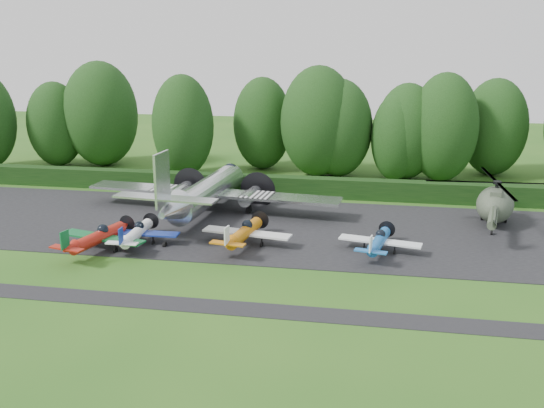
% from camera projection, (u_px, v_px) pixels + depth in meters
% --- Properties ---
extents(ground, '(160.00, 160.00, 0.00)m').
position_uv_depth(ground, '(227.00, 270.00, 43.11)').
color(ground, '#245517').
rests_on(ground, ground).
extents(apron, '(70.00, 18.00, 0.01)m').
position_uv_depth(apron, '(254.00, 227.00, 52.58)').
color(apron, black).
rests_on(apron, ground).
extents(taxiway_verge, '(70.00, 2.00, 0.00)m').
position_uv_depth(taxiway_verge, '(203.00, 306.00, 37.42)').
color(taxiway_verge, black).
rests_on(taxiway_verge, ground).
extents(hedgerow, '(90.00, 1.60, 2.00)m').
position_uv_depth(hedgerow, '(275.00, 195.00, 63.01)').
color(hedgerow, black).
rests_on(hedgerow, ground).
extents(transport_plane, '(24.44, 18.74, 7.83)m').
position_uv_depth(transport_plane, '(206.00, 192.00, 55.42)').
color(transport_plane, silver).
rests_on(transport_plane, ground).
extents(light_plane_red, '(7.20, 7.57, 2.77)m').
position_uv_depth(light_plane_red, '(98.00, 237.00, 46.47)').
color(light_plane_red, '#A31A0F').
rests_on(light_plane_red, ground).
extents(light_plane_white, '(6.46, 6.79, 2.48)m').
position_uv_depth(light_plane_white, '(137.00, 233.00, 47.86)').
color(light_plane_white, white).
rests_on(light_plane_white, ground).
extents(light_plane_orange, '(7.18, 7.55, 2.76)m').
position_uv_depth(light_plane_orange, '(244.00, 233.00, 47.56)').
color(light_plane_orange, '#BE6A0B').
rests_on(light_plane_orange, ground).
extents(light_plane_blue, '(6.30, 6.62, 2.42)m').
position_uv_depth(light_plane_blue, '(379.00, 241.00, 46.04)').
color(light_plane_blue, '#1C5EAA').
rests_on(light_plane_blue, ground).
extents(helicopter, '(12.12, 14.18, 3.90)m').
position_uv_depth(helicopter, '(496.00, 202.00, 52.73)').
color(helicopter, '#394334').
rests_on(helicopter, ground).
extents(tree_1, '(6.89, 6.89, 10.54)m').
position_uv_depth(tree_1, '(56.00, 124.00, 75.41)').
color(tree_1, black).
rests_on(tree_1, ground).
extents(tree_2, '(7.56, 7.56, 12.19)m').
position_uv_depth(tree_2, '(444.00, 128.00, 67.26)').
color(tree_2, black).
rests_on(tree_2, ground).
extents(tree_3, '(7.55, 7.55, 11.33)m').
position_uv_depth(tree_3, '(494.00, 127.00, 70.36)').
color(tree_3, black).
rests_on(tree_3, ground).
extents(tree_4, '(5.60, 5.60, 9.90)m').
position_uv_depth(tree_4, '(396.00, 137.00, 68.01)').
color(tree_4, black).
rests_on(tree_4, ground).
extents(tree_7, '(7.12, 7.12, 11.80)m').
position_uv_depth(tree_7, '(183.00, 126.00, 69.87)').
color(tree_7, black).
rests_on(tree_7, ground).
extents(tree_8, '(7.11, 7.11, 11.22)m').
position_uv_depth(tree_8, '(263.00, 124.00, 73.65)').
color(tree_8, black).
rests_on(tree_8, ground).
extents(tree_9, '(7.77, 7.77, 11.31)m').
position_uv_depth(tree_9, '(339.00, 128.00, 69.80)').
color(tree_9, black).
rests_on(tree_9, ground).
extents(tree_10, '(9.14, 9.14, 13.01)m').
position_uv_depth(tree_10, '(101.00, 114.00, 75.30)').
color(tree_10, black).
rests_on(tree_10, ground).
extents(tree_11, '(8.78, 8.78, 12.78)m').
position_uv_depth(tree_11, '(318.00, 122.00, 69.77)').
color(tree_11, black).
rests_on(tree_11, ground).
extents(tree_12, '(7.17, 7.17, 10.94)m').
position_uv_depth(tree_12, '(407.00, 132.00, 68.58)').
color(tree_12, black).
rests_on(tree_12, ground).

